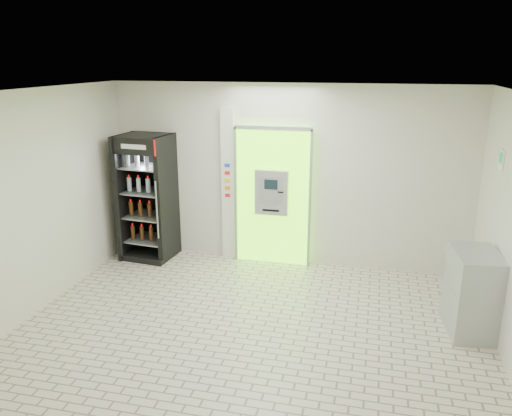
% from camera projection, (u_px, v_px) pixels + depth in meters
% --- Properties ---
extents(ground, '(6.00, 6.00, 0.00)m').
position_uv_depth(ground, '(249.00, 334.00, 6.35)').
color(ground, beige).
rests_on(ground, ground).
extents(room_shell, '(6.00, 6.00, 6.00)m').
position_uv_depth(room_shell, '(248.00, 194.00, 5.82)').
color(room_shell, beige).
rests_on(room_shell, ground).
extents(atm_assembly, '(1.30, 0.24, 2.33)m').
position_uv_depth(atm_assembly, '(273.00, 196.00, 8.30)').
color(atm_assembly, '#73FF15').
rests_on(atm_assembly, ground).
extents(pillar, '(0.22, 0.11, 2.60)m').
position_uv_depth(pillar, '(228.00, 185.00, 8.47)').
color(pillar, silver).
rests_on(pillar, ground).
extents(beverage_cooler, '(0.87, 0.81, 2.16)m').
position_uv_depth(beverage_cooler, '(148.00, 200.00, 8.57)').
color(beverage_cooler, black).
rests_on(beverage_cooler, ground).
extents(steel_cabinet, '(0.63, 0.86, 1.08)m').
position_uv_depth(steel_cabinet, '(473.00, 293.00, 6.27)').
color(steel_cabinet, '#A4A7AC').
rests_on(steel_cabinet, ground).
extents(exit_sign, '(0.02, 0.22, 0.26)m').
position_uv_depth(exit_sign, '(501.00, 160.00, 6.37)').
color(exit_sign, white).
rests_on(exit_sign, room_shell).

